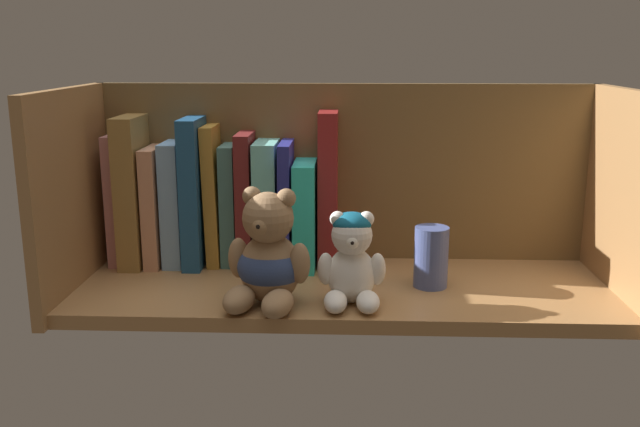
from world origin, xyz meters
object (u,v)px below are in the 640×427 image
Objects in this scene: book_2 at (159,204)px; pillar_candle at (431,257)px; book_1 at (138,189)px; book_6 at (231,203)px; book_5 at (215,194)px; book_4 at (197,190)px; book_9 at (287,202)px; teddy_bear_smaller at (352,261)px; book_11 at (328,188)px; teddy_bear_larger at (268,259)px; book_10 at (306,211)px; book_7 at (248,198)px; book_8 at (268,202)px; book_0 at (120,198)px; book_3 at (177,202)px.

pillar_candle is at bearing -14.97° from book_2.
book_6 is at bearing 0.00° from book_1.
book_2 is at bearing 165.03° from pillar_candle.
book_5 is 1.16× the size of book_6.
book_2 is at bearing 180.00° from book_4.
teddy_bear_smaller is at bearing -61.27° from book_9.
book_11 reaches higher than book_2.
book_4 reaches higher than teddy_bear_larger.
book_11 reaches higher than pillar_candle.
book_2 is at bearing 180.00° from book_6.
book_10 is at bearing 180.00° from book_11.
book_7 is at bearing -0.00° from book_6.
book_5 reaches higher than book_9.
book_0 is at bearing 180.00° from book_8.
book_3 is at bearing 180.00° from book_9.
book_10 is 5.20cm from book_11.
book_7 is at bearing -0.00° from book_1.
book_1 reaches higher than book_0.
book_1 is 17.65cm from book_7.
book_0 is at bearing 153.38° from teddy_bear_smaller.
book_1 reaches higher than teddy_bear_larger.
book_8 reaches higher than book_6.
book_8 is at bearing 0.00° from book_5.
teddy_bear_smaller is at bearing -48.39° from book_7.
book_11 is at bearing 0.00° from book_10.
book_8 is at bearing 96.34° from teddy_bear_larger.
book_4 is 2.87cm from book_5.
book_3 is at bearing 180.00° from book_5.
book_3 is 1.02× the size of book_6.
book_10 is (20.59, 0.00, -1.42)cm from book_3.
book_9 is at bearing -0.00° from book_3.
book_8 is at bearing 125.41° from teddy_bear_smaller.
teddy_bear_smaller is (13.21, -18.58, -3.82)cm from book_8.
book_1 is at bearing 180.00° from book_7.
book_8 is (8.52, 0.00, -1.16)cm from book_5.
book_1 is at bearing -180.00° from book_3.
book_9 reaches higher than pillar_candle.
book_8 is (20.90, 0.00, -1.91)cm from book_1.
book_1 reaches higher than book_2.
book_5 reaches higher than book_2.
book_7 reaches higher than pillar_candle.
teddy_bear_smaller is at bearing -28.58° from book_1.
book_3 reaches higher than teddy_bear_larger.
book_2 is 17.64cm from book_8.
book_5 is 11.61cm from book_9.
book_6 reaches higher than book_10.
book_0 is 20.56cm from book_7.
teddy_bear_larger is at bearing -39.64° from book_1.
book_2 is (6.23, 0.00, -0.93)cm from book_0.
teddy_bear_smaller is at bearing -40.53° from book_5.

